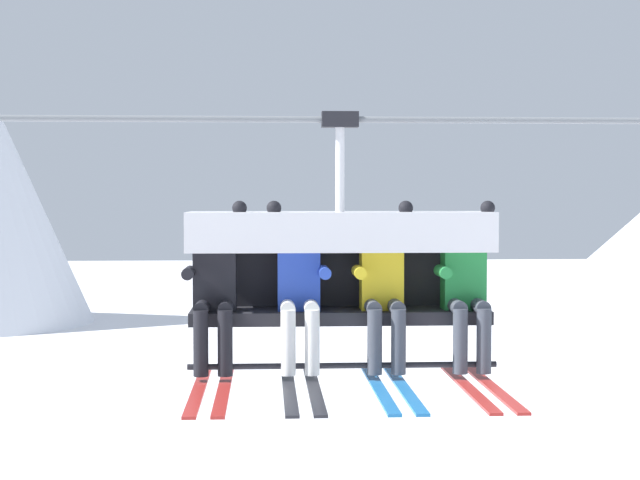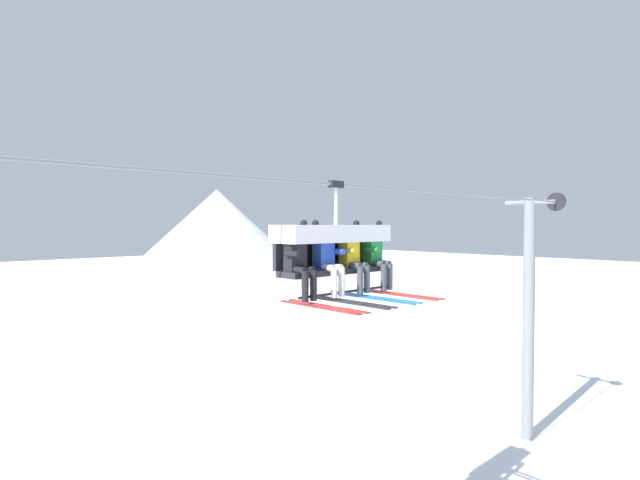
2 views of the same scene
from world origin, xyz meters
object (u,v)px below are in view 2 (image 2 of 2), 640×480
(chairlift_chair, at_px, (333,242))
(skier_yellow, at_px, (354,257))
(lift_tower_far, at_px, (529,312))
(skier_black, at_px, (300,261))
(skier_blue, at_px, (328,259))
(skier_green, at_px, (378,255))

(chairlift_chair, bearing_deg, skier_yellow, -33.77)
(lift_tower_far, distance_m, skier_black, 10.81)
(skier_blue, bearing_deg, skier_yellow, 0.00)
(chairlift_chair, bearing_deg, skier_blue, -146.23)
(skier_blue, xyz_separation_m, skier_yellow, (0.64, 0.00, 0.00))
(lift_tower_far, height_order, skier_yellow, lift_tower_far)
(skier_blue, xyz_separation_m, skier_green, (1.28, 0.00, 0.00))
(skier_blue, bearing_deg, lift_tower_far, 5.32)
(chairlift_chair, xyz_separation_m, skier_green, (0.96, -0.21, -0.27))
(skier_green, bearing_deg, skier_yellow, 180.00)
(skier_green, bearing_deg, skier_black, 180.00)
(skier_blue, relative_size, skier_yellow, 1.00)
(skier_yellow, xyz_separation_m, skier_green, (0.64, 0.00, 0.00))
(skier_black, xyz_separation_m, skier_green, (1.91, 0.00, 0.00))
(skier_black, height_order, skier_blue, same)
(lift_tower_far, height_order, chairlift_chair, lift_tower_far)
(skier_yellow, bearing_deg, skier_black, 180.00)
(skier_yellow, height_order, skier_green, same)
(skier_blue, bearing_deg, chairlift_chair, 33.77)
(chairlift_chair, distance_m, skier_yellow, 0.47)
(lift_tower_far, bearing_deg, skier_green, -173.90)
(skier_yellow, distance_m, skier_green, 0.64)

